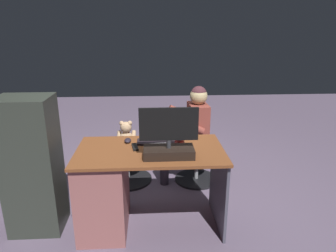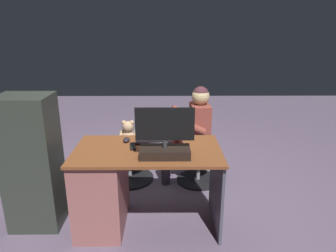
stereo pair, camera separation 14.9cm
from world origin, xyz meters
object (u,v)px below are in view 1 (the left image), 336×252
at_px(teddy_bear, 126,135).
at_px(tv_remote, 135,147).
at_px(person, 190,127).
at_px(keyboard, 161,142).
at_px(desk, 114,186).
at_px(cup, 179,142).
at_px(monitor, 169,142).
at_px(computer_mouse, 128,141).
at_px(visitor_chair, 197,160).
at_px(office_chair_teddy, 127,162).

bearing_deg(teddy_bear, tv_remote, 99.53).
xyz_separation_m(teddy_bear, person, (-0.72, 0.05, 0.09)).
bearing_deg(keyboard, teddy_bear, -62.87).
height_order(keyboard, person, person).
relative_size(tv_remote, person, 0.13).
distance_m(tv_remote, teddy_bear, 0.86).
relative_size(desk, cup, 12.89).
xyz_separation_m(keyboard, cup, (-0.16, 0.11, 0.04)).
distance_m(desk, keyboard, 0.57).
height_order(monitor, person, monitor).
height_order(keyboard, computer_mouse, computer_mouse).
bearing_deg(computer_mouse, visitor_chair, -139.26).
height_order(monitor, tv_remote, monitor).
bearing_deg(person, visitor_chair, 176.69).
xyz_separation_m(desk, tv_remote, (-0.19, -0.04, 0.35)).
bearing_deg(cup, desk, 4.24).
relative_size(visitor_chair, person, 0.44).
bearing_deg(tv_remote, monitor, 136.58).
distance_m(cup, tv_remote, 0.38).
height_order(keyboard, office_chair_teddy, keyboard).
height_order(computer_mouse, visitor_chair, computer_mouse).
distance_m(desk, visitor_chair, 1.19).
bearing_deg(person, teddy_bear, -4.17).
xyz_separation_m(computer_mouse, cup, (-0.45, 0.14, 0.03)).
bearing_deg(person, monitor, 72.72).
distance_m(monitor, keyboard, 0.33).
relative_size(tv_remote, office_chair_teddy, 0.27).
distance_m(desk, teddy_bear, 0.89).
height_order(teddy_bear, person, person).
relative_size(keyboard, computer_mouse, 4.38).
height_order(desk, computer_mouse, computer_mouse).
height_order(visitor_chair, person, person).
bearing_deg(monitor, computer_mouse, -43.39).
bearing_deg(teddy_bear, person, 175.83).
bearing_deg(monitor, tv_remote, -34.55).
xyz_separation_m(office_chair_teddy, visitor_chair, (-0.80, 0.05, 0.02)).
xyz_separation_m(keyboard, computer_mouse, (0.30, -0.02, 0.01)).
bearing_deg(office_chair_teddy, tv_remote, 99.65).
height_order(computer_mouse, office_chair_teddy, computer_mouse).
height_order(computer_mouse, teddy_bear, computer_mouse).
bearing_deg(tv_remote, keyboard, -161.73).
relative_size(desk, person, 1.12).
distance_m(monitor, person, 1.03).
distance_m(cup, visitor_chair, 0.97).
xyz_separation_m(desk, computer_mouse, (-0.12, -0.18, 0.36)).
bearing_deg(cup, tv_remote, 0.26).
relative_size(teddy_bear, visitor_chair, 0.60).
bearing_deg(keyboard, cup, 144.05).
distance_m(computer_mouse, person, 0.91).
relative_size(monitor, computer_mouse, 4.84).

